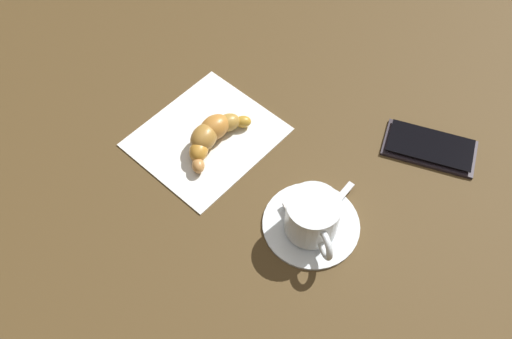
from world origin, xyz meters
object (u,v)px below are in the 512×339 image
(espresso_cup, at_px, (313,217))
(croissant, at_px, (212,134))
(cell_phone, at_px, (430,147))
(napkin, at_px, (207,137))
(saucer, at_px, (311,224))
(sugar_packet, at_px, (306,202))
(teaspoon, at_px, (317,224))

(espresso_cup, distance_m, croissant, 0.20)
(cell_phone, bearing_deg, espresso_cup, 64.38)
(napkin, distance_m, cell_phone, 0.32)
(saucer, distance_m, sugar_packet, 0.03)
(croissant, bearing_deg, napkin, -14.92)
(sugar_packet, bearing_deg, espresso_cup, 74.83)
(espresso_cup, distance_m, napkin, 0.21)
(napkin, bearing_deg, croissant, 165.08)
(croissant, xyz_separation_m, cell_phone, (-0.28, -0.14, -0.01))
(croissant, bearing_deg, espresso_cup, 161.10)
(sugar_packet, relative_size, cell_phone, 0.44)
(teaspoon, bearing_deg, espresso_cup, 49.54)
(saucer, height_order, sugar_packet, sugar_packet)
(teaspoon, relative_size, sugar_packet, 2.02)
(teaspoon, bearing_deg, saucer, -6.40)
(saucer, relative_size, teaspoon, 1.05)
(napkin, bearing_deg, sugar_packet, 168.29)
(espresso_cup, bearing_deg, teaspoon, -130.46)
(sugar_packet, xyz_separation_m, croissant, (0.17, -0.03, 0.01))
(espresso_cup, relative_size, napkin, 0.42)
(saucer, relative_size, napkin, 0.66)
(teaspoon, height_order, sugar_packet, teaspoon)
(cell_phone, bearing_deg, sugar_packet, 55.17)
(espresso_cup, distance_m, teaspoon, 0.03)
(teaspoon, relative_size, croissant, 0.97)
(sugar_packet, height_order, cell_phone, sugar_packet)
(saucer, relative_size, croissant, 1.02)
(teaspoon, distance_m, cell_phone, 0.21)
(sugar_packet, height_order, napkin, sugar_packet)
(saucer, distance_m, cell_phone, 0.22)
(napkin, bearing_deg, cell_phone, -155.76)
(sugar_packet, bearing_deg, saucer, 78.43)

